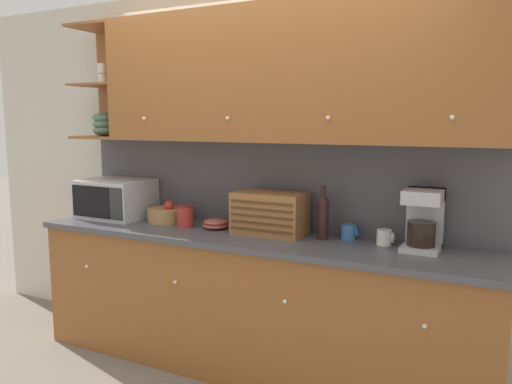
{
  "coord_description": "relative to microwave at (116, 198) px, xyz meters",
  "views": [
    {
      "loc": [
        1.48,
        -3.12,
        1.67
      ],
      "look_at": [
        0.0,
        -0.21,
        1.2
      ],
      "focal_mm": 35.0,
      "sensor_mm": 36.0,
      "label": 1
    }
  ],
  "objects": [
    {
      "name": "wine_bottle",
      "position": [
        1.67,
        0.03,
        0.01
      ],
      "size": [
        0.07,
        0.07,
        0.34
      ],
      "color": "black",
      "rests_on": "counter_unit"
    },
    {
      "name": "counter_unit",
      "position": [
        1.2,
        -0.07,
        -0.61
      ],
      "size": [
        3.11,
        0.62,
        0.93
      ],
      "color": "#935628",
      "rests_on": "ground_plane"
    },
    {
      "name": "upper_cabinets",
      "position": [
        1.37,
        0.05,
        0.88
      ],
      "size": [
        3.09,
        0.38,
        0.85
      ],
      "color": "#935628",
      "rests_on": "backsplash_panel"
    },
    {
      "name": "mug",
      "position": [
        2.05,
        0.06,
        -0.1
      ],
      "size": [
        0.1,
        0.09,
        0.09
      ],
      "color": "silver",
      "rests_on": "counter_unit"
    },
    {
      "name": "wall_back",
      "position": [
        1.2,
        0.26,
        0.22
      ],
      "size": [
        5.49,
        0.06,
        2.6
      ],
      "color": "beige",
      "rests_on": "ground_plane"
    },
    {
      "name": "fruit_basket",
      "position": [
        0.46,
        0.04,
        -0.09
      ],
      "size": [
        0.29,
        0.29,
        0.16
      ],
      "color": "#A87F4C",
      "rests_on": "counter_unit"
    },
    {
      "name": "coffee_maker",
      "position": [
        2.27,
        0.06,
        0.03
      ],
      "size": [
        0.21,
        0.26,
        0.35
      ],
      "color": "#B7B7BC",
      "rests_on": "counter_unit"
    },
    {
      "name": "bowl_stack_on_counter",
      "position": [
        0.9,
        -0.01,
        -0.11
      ],
      "size": [
        0.18,
        0.18,
        0.07
      ],
      "color": "#9E473D",
      "rests_on": "counter_unit"
    },
    {
      "name": "microwave",
      "position": [
        0.0,
        0.0,
        0.0
      ],
      "size": [
        0.52,
        0.41,
        0.29
      ],
      "color": "silver",
      "rests_on": "counter_unit"
    },
    {
      "name": "storage_canister",
      "position": [
        0.69,
        -0.06,
        -0.07
      ],
      "size": [
        0.12,
        0.12,
        0.15
      ],
      "color": "#B22D28",
      "rests_on": "counter_unit"
    },
    {
      "name": "backsplash_panel",
      "position": [
        1.2,
        0.22,
        0.16
      ],
      "size": [
        3.09,
        0.01,
        0.6
      ],
      "color": "#4C4C51",
      "rests_on": "counter_unit"
    },
    {
      "name": "bread_box",
      "position": [
        1.31,
        0.01,
        -0.01
      ],
      "size": [
        0.47,
        0.26,
        0.28
      ],
      "color": "#996033",
      "rests_on": "counter_unit"
    },
    {
      "name": "mug_blue_second",
      "position": [
        1.82,
        0.1,
        -0.1
      ],
      "size": [
        0.11,
        0.1,
        0.1
      ],
      "color": "#38669E",
      "rests_on": "counter_unit"
    },
    {
      "name": "ground_plane",
      "position": [
        1.2,
        0.23,
        -1.08
      ],
      "size": [
        24.0,
        24.0,
        0.0
      ],
      "primitive_type": "plane",
      "color": "slate"
    }
  ]
}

